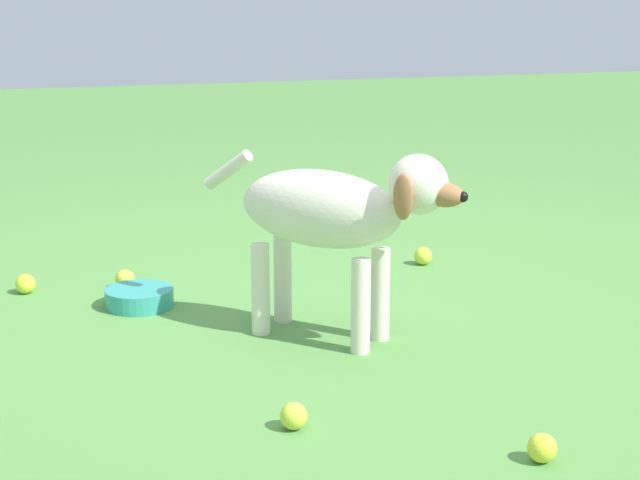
{
  "coord_description": "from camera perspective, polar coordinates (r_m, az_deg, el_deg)",
  "views": [
    {
      "loc": [
        0.81,
        2.94,
        1.05
      ],
      "look_at": [
        0.03,
        0.12,
        0.29
      ],
      "focal_mm": 58.58,
      "sensor_mm": 36.0,
      "label": 1
    }
  ],
  "objects": [
    {
      "name": "tennis_ball_3",
      "position": [
        2.39,
        12.04,
        -11.05
      ],
      "size": [
        0.07,
        0.07,
        0.07
      ],
      "primitive_type": "sphere",
      "color": "#CFD834",
      "rests_on": "ground"
    },
    {
      "name": "ground",
      "position": [
        3.22,
        -0.04,
        -4.54
      ],
      "size": [
        14.0,
        14.0,
        0.0
      ],
      "primitive_type": "plane",
      "color": "#548C42"
    },
    {
      "name": "tennis_ball_2",
      "position": [
        3.86,
        5.65,
        -0.87
      ],
      "size": [
        0.07,
        0.07,
        0.07
      ],
      "primitive_type": "sphere",
      "color": "#C8D737",
      "rests_on": "ground"
    },
    {
      "name": "water_bowl",
      "position": [
        3.41,
        -9.84,
        -3.12
      ],
      "size": [
        0.22,
        0.22,
        0.06
      ],
      "primitive_type": "cylinder",
      "color": "teal",
      "rests_on": "ground"
    },
    {
      "name": "tennis_ball_0",
      "position": [
        3.61,
        -10.61,
        -2.12
      ],
      "size": [
        0.07,
        0.07,
        0.07
      ],
      "primitive_type": "sphere",
      "color": "#C9D138",
      "rests_on": "ground"
    },
    {
      "name": "dog",
      "position": [
        2.98,
        0.83,
        1.44
      ],
      "size": [
        0.64,
        0.63,
        0.57
      ],
      "rotation": [
        0.0,
        0.0,
        2.37
      ],
      "color": "silver",
      "rests_on": "ground"
    },
    {
      "name": "tennis_ball_1",
      "position": [
        2.5,
        -1.45,
        -9.59
      ],
      "size": [
        0.07,
        0.07,
        0.07
      ],
      "primitive_type": "sphere",
      "color": "#CAD73B",
      "rests_on": "ground"
    },
    {
      "name": "tennis_ball_4",
      "position": [
        3.64,
        -15.8,
        -2.32
      ],
      "size": [
        0.07,
        0.07,
        0.07
      ],
      "primitive_type": "sphere",
      "color": "yellow",
      "rests_on": "ground"
    }
  ]
}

